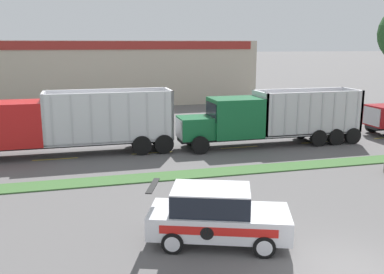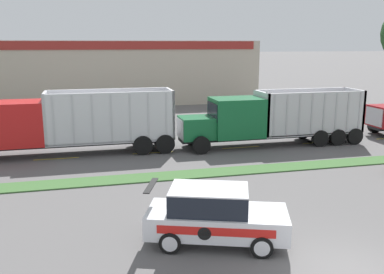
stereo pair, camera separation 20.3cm
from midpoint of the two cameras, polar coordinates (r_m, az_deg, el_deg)
The scene contains 10 objects.
ground_plane at distance 13.13m, azimuth 20.25°, elevation -16.77°, with size 600.00×600.00×0.00m, color #5B5959.
grass_verge at distance 21.34m, azimuth 4.92°, elevation -4.56°, with size 120.00×1.36×0.06m, color #3D6633.
centre_line_3 at distance 24.74m, azimuth -18.01°, elevation -2.81°, with size 2.40×0.14×0.01m, color yellow.
centre_line_4 at distance 24.97m, azimuth -5.56°, elevation -2.11°, with size 2.40×0.14×0.01m, color yellow.
centre_line_5 at distance 26.33m, azimuth 6.12°, elevation -1.36°, with size 2.40×0.14×0.01m, color yellow.
centre_line_6 at distance 28.66m, azimuth 16.27°, elevation -0.67°, with size 2.40×0.14×0.01m, color yellow.
dump_truck_lead at distance 26.58m, azimuth 8.30°, elevation 2.19°, with size 11.63×2.56×3.47m.
dump_truck_far_right at distance 25.25m, azimuth -19.79°, elevation 1.24°, with size 12.81×2.57×3.60m.
rally_car at distance 13.75m, azimuth 2.86°, elevation -10.33°, with size 4.79×3.27×1.84m.
store_building_backdrop at distance 48.80m, azimuth -11.07°, elevation 8.65°, with size 29.91×12.10×6.49m.
Camera 1 is at (-7.03, -9.23, 6.23)m, focal length 40.00 mm.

